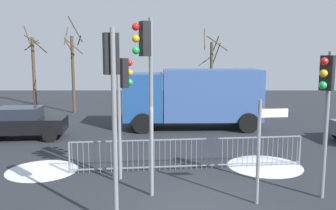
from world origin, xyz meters
TOP-DOWN VIEW (x-y plane):
  - ground_plane at (0.00, 0.00)m, footprint 60.00×60.00m
  - traffic_light_foreground_left at (-2.12, 2.40)m, footprint 0.48×0.46m
  - traffic_light_mid_right at (-1.31, 0.91)m, footprint 0.53×0.40m
  - traffic_light_rear_left at (3.38, 0.69)m, footprint 0.46×0.47m
  - traffic_light_mid_left at (-1.96, -0.71)m, footprint 0.39×0.54m
  - direction_sign_post at (1.67, 0.41)m, footprint 0.79×0.14m
  - pedestrian_guard_railing at (-0.03, 3.25)m, footprint 7.93×0.96m
  - car_black_near at (-7.46, 7.75)m, footprint 3.96×2.27m
  - delivery_truck at (0.61, 10.10)m, footprint 7.11×2.86m
  - bare_tree_left at (2.48, 18.07)m, footprint 2.06×2.08m
  - bare_tree_centre at (-11.02, 19.06)m, footprint 1.72×1.72m
  - bare_tree_right at (-6.96, 15.07)m, footprint 1.24×1.49m
  - snow_patch_kerb at (-4.98, 3.09)m, footprint 2.35×2.35m
  - snow_patch_island at (2.66, 3.57)m, footprint 2.58×2.58m

SIDE VIEW (x-z plane):
  - ground_plane at x=0.00m, z-range 0.00..0.00m
  - snow_patch_kerb at x=-4.98m, z-range 0.00..0.01m
  - snow_patch_island at x=2.66m, z-range 0.00..0.01m
  - pedestrian_guard_railing at x=-0.03m, z-range 0.02..1.09m
  - car_black_near at x=-7.46m, z-range 0.03..1.50m
  - direction_sign_post at x=1.67m, z-range 0.18..2.93m
  - delivery_truck at x=0.61m, z-range 0.19..3.29m
  - bare_tree_left at x=2.48m, z-range -0.16..5.61m
  - traffic_light_foreground_left at x=-2.12m, z-range 0.90..4.78m
  - bare_tree_centre at x=-11.02m, z-range -0.15..5.83m
  - bare_tree_right at x=-6.96m, z-range -0.26..5.98m
  - traffic_light_rear_left at x=3.38m, z-range 0.92..4.89m
  - traffic_light_mid_left at x=-1.96m, z-range 1.04..5.49m
  - traffic_light_mid_right at x=-1.31m, z-range 1.12..5.96m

